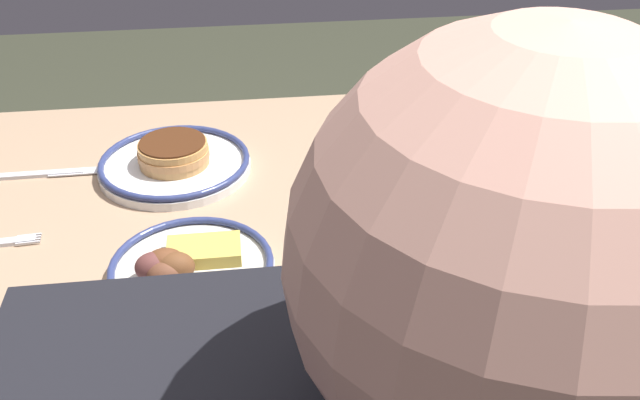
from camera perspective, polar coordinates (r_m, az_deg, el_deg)
The scene contains 8 objects.
dining_table at distance 1.08m, azimuth -0.46°, elevation -4.94°, with size 1.10×0.79×0.72m.
plate_near_main at distance 1.24m, azimuth 15.45°, elevation 5.40°, with size 0.21×0.21×0.07m.
plate_center_pancakes at distance 1.05m, azimuth 7.20°, elevation 0.85°, with size 0.26×0.26×0.04m.
plate_far_companion at distance 1.13m, azimuth -11.76°, elevation 3.10°, with size 0.24×0.24×0.05m.
plate_far_side at distance 0.90m, azimuth -10.73°, elevation -5.40°, with size 0.21×0.21×0.05m.
coffee_mug at distance 1.01m, azimuth 23.85°, elevation -1.13°, with size 0.12×0.09×0.09m.
butter_knife at distance 1.19m, azimuth -22.05°, elevation 1.95°, with size 0.22×0.02×0.01m.
tea_spoon at distance 0.79m, azimuth 2.46°, elevation -12.57°, with size 0.19×0.06×0.01m.
Camera 1 is at (0.10, 0.85, 1.28)m, focal length 39.29 mm.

